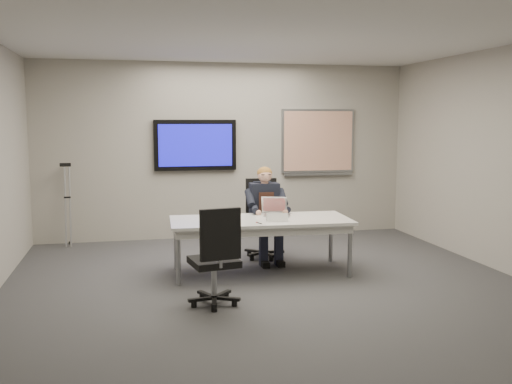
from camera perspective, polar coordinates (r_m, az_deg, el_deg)
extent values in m
cube|color=#3A3A3D|center=(6.55, 1.50, -9.59)|extent=(6.00, 6.00, 0.02)
cube|color=silver|center=(6.34, 1.59, 15.43)|extent=(6.00, 6.00, 0.02)
cube|color=#A19D91|center=(9.22, -3.03, 4.12)|extent=(6.00, 0.02, 2.80)
cube|color=#A19D91|center=(3.48, 13.71, -1.14)|extent=(6.00, 0.02, 2.80)
cube|color=#A19D91|center=(7.60, 24.07, 2.86)|extent=(0.02, 6.00, 2.80)
cube|color=silver|center=(7.05, 0.45, -2.85)|extent=(2.25, 1.02, 0.04)
cube|color=silver|center=(7.06, 0.45, -3.44)|extent=(2.15, 0.93, 0.09)
cylinder|color=gray|center=(6.64, -7.79, -6.56)|extent=(0.06, 0.06, 0.64)
cylinder|color=gray|center=(7.01, 9.38, -5.85)|extent=(0.06, 0.06, 0.64)
cylinder|color=gray|center=(7.39, -8.01, -5.15)|extent=(0.06, 0.06, 0.64)
cylinder|color=gray|center=(7.73, 7.49, -4.59)|extent=(0.06, 0.06, 0.64)
cube|color=black|center=(9.10, -6.10, 4.68)|extent=(1.30, 0.08, 0.80)
cube|color=#0E0C8C|center=(9.06, -6.06, 4.67)|extent=(1.16, 0.01, 0.66)
cube|color=gray|center=(9.58, 6.21, 5.10)|extent=(1.25, 0.04, 1.05)
cube|color=white|center=(9.55, 6.26, 5.10)|extent=(1.18, 0.01, 0.98)
cube|color=gray|center=(9.58, 6.23, 1.80)|extent=(1.18, 0.05, 0.04)
cylinder|color=gray|center=(7.89, 0.77, -4.53)|extent=(0.06, 0.06, 0.37)
cube|color=black|center=(7.86, 0.77, -3.20)|extent=(0.51, 0.51, 0.07)
cube|color=black|center=(8.02, 0.51, -0.52)|extent=(0.44, 0.08, 0.54)
cylinder|color=gray|center=(5.93, -4.22, -8.63)|extent=(0.06, 0.06, 0.36)
cube|color=black|center=(5.89, -4.24, -6.97)|extent=(0.52, 0.52, 0.07)
cube|color=black|center=(5.61, -3.58, -4.25)|extent=(0.42, 0.12, 0.51)
cube|color=black|center=(7.78, 0.83, -1.08)|extent=(0.40, 0.23, 0.54)
cube|color=#371E16|center=(7.66, 1.04, -1.00)|extent=(0.21, 0.02, 0.26)
sphere|color=#EBAB90|center=(7.70, 0.89, 1.70)|extent=(0.20, 0.20, 0.20)
ellipsoid|color=#8D5E24|center=(7.71, 0.86, 1.92)|extent=(0.20, 0.20, 0.17)
cube|color=#B1B1B4|center=(7.26, 2.11, -2.34)|extent=(0.38, 0.32, 0.02)
cube|color=black|center=(7.25, 2.13, -2.28)|extent=(0.31, 0.24, 0.00)
cube|color=#B1B1B4|center=(7.39, 1.82, -1.28)|extent=(0.33, 0.19, 0.21)
cube|color=red|center=(7.38, 1.84, -1.27)|extent=(0.29, 0.15, 0.18)
cylinder|color=black|center=(6.74, 0.29, -3.11)|extent=(0.05, 0.13, 0.01)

